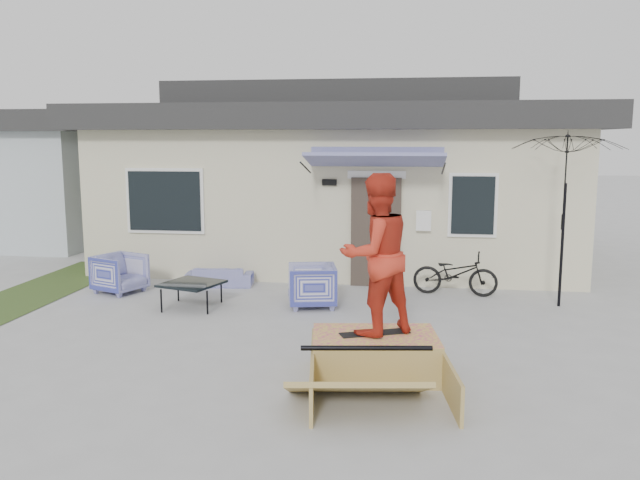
# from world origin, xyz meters

# --- Properties ---
(ground) EXTENTS (90.00, 90.00, 0.00)m
(ground) POSITION_xyz_m (0.00, 0.00, 0.00)
(ground) COLOR #9F9F9F
(ground) RESTS_ON ground
(grass_strip) EXTENTS (1.40, 8.00, 0.01)m
(grass_strip) POSITION_xyz_m (-5.20, 2.00, 0.00)
(grass_strip) COLOR #2E451D
(grass_strip) RESTS_ON ground
(house) EXTENTS (10.80, 8.49, 4.10)m
(house) POSITION_xyz_m (0.00, 7.99, 1.94)
(house) COLOR beige
(house) RESTS_ON ground
(neighbor_house) EXTENTS (8.60, 7.60, 3.50)m
(neighbor_house) POSITION_xyz_m (-10.50, 10.00, 1.78)
(neighbor_house) COLOR #A6B2B8
(neighbor_house) RESTS_ON ground
(loveseat) EXTENTS (1.31, 0.52, 0.50)m
(loveseat) POSITION_xyz_m (-1.99, 4.05, 0.25)
(loveseat) COLOR navy
(loveseat) RESTS_ON ground
(armchair_left) EXTENTS (0.96, 0.99, 0.80)m
(armchair_left) POSITION_xyz_m (-3.65, 3.26, 0.40)
(armchair_left) COLOR navy
(armchair_left) RESTS_ON ground
(armchair_right) EXTENTS (0.88, 0.92, 0.80)m
(armchair_right) POSITION_xyz_m (0.03, 2.74, 0.40)
(armchair_right) COLOR navy
(armchair_right) RESTS_ON ground
(coffee_table) EXTENTS (1.11, 1.11, 0.43)m
(coffee_table) POSITION_xyz_m (-1.97, 2.41, 0.22)
(coffee_table) COLOR black
(coffee_table) RESTS_ON ground
(bicycle) EXTENTS (1.57, 0.70, 0.97)m
(bicycle) POSITION_xyz_m (2.48, 3.94, 0.49)
(bicycle) COLOR black
(bicycle) RESTS_ON ground
(patio_umbrella) EXTENTS (1.88, 1.74, 2.20)m
(patio_umbrella) POSITION_xyz_m (4.20, 3.37, 1.75)
(patio_umbrella) COLOR black
(patio_umbrella) RESTS_ON ground
(skate_ramp) EXTENTS (1.74, 2.17, 0.50)m
(skate_ramp) POSITION_xyz_m (1.28, -0.36, 0.25)
(skate_ramp) COLOR #A28647
(skate_ramp) RESTS_ON ground
(skateboard) EXTENTS (0.86, 0.52, 0.05)m
(skateboard) POSITION_xyz_m (1.27, -0.31, 0.52)
(skateboard) COLOR black
(skateboard) RESTS_ON skate_ramp
(skater) EXTENTS (1.19, 1.14, 1.92)m
(skater) POSITION_xyz_m (1.27, -0.31, 1.51)
(skater) COLOR red
(skater) RESTS_ON skateboard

